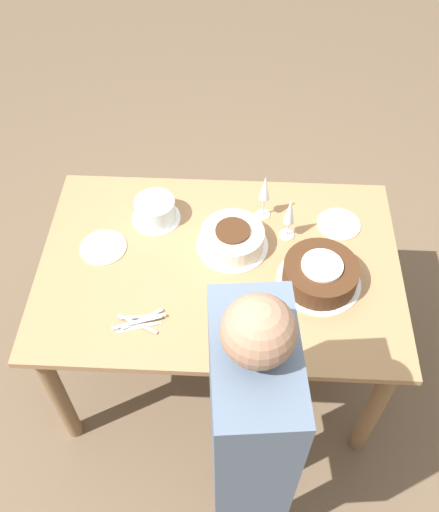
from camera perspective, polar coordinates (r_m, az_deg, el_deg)
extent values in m
plane|color=brown|center=(2.96, 0.00, -10.15)|extent=(12.00, 12.00, 0.00)
cube|color=#9E754C|center=(2.32, 0.00, -1.01)|extent=(1.46, 0.97, 0.03)
cylinder|color=brown|center=(2.54, -15.81, -13.24)|extent=(0.07, 0.07, 0.75)
cylinder|color=brown|center=(2.51, 15.18, -14.56)|extent=(0.07, 0.07, 0.75)
cylinder|color=brown|center=(2.97, -12.36, 1.13)|extent=(0.07, 0.07, 0.75)
cylinder|color=brown|center=(2.94, 13.27, 0.21)|extent=(0.07, 0.07, 0.75)
cylinder|color=white|center=(2.36, 1.29, 1.08)|extent=(0.30, 0.30, 0.01)
cylinder|color=silver|center=(2.33, 1.31, 1.78)|extent=(0.26, 0.26, 0.08)
cylinder|color=#422614|center=(2.29, 1.33, 2.56)|extent=(0.14, 0.14, 0.01)
cylinder|color=white|center=(2.28, 9.89, -2.48)|extent=(0.33, 0.33, 0.01)
cylinder|color=#422614|center=(2.24, 10.05, -1.74)|extent=(0.29, 0.29, 0.09)
cylinder|color=silver|center=(2.20, 10.23, -0.94)|extent=(0.16, 0.16, 0.01)
cylinder|color=white|center=(2.48, -6.34, 3.81)|extent=(0.21, 0.21, 0.01)
cylinder|color=silver|center=(2.44, -6.45, 4.63)|extent=(0.17, 0.17, 0.10)
cylinder|color=silver|center=(2.42, 6.73, 2.13)|extent=(0.06, 0.06, 0.00)
cylinder|color=silver|center=(2.39, 6.82, 2.80)|extent=(0.01, 0.01, 0.08)
cone|color=silver|center=(2.31, 7.06, 4.53)|extent=(0.05, 0.05, 0.13)
cylinder|color=silver|center=(2.49, 4.34, 4.17)|extent=(0.06, 0.06, 0.00)
cylinder|color=silver|center=(2.45, 4.41, 5.00)|extent=(0.01, 0.01, 0.10)
cone|color=silver|center=(2.37, 4.58, 6.86)|extent=(0.04, 0.04, 0.12)
cylinder|color=beige|center=(2.40, -11.54, 0.85)|extent=(0.19, 0.19, 0.01)
cylinder|color=beige|center=(2.49, 11.84, 3.14)|extent=(0.19, 0.19, 0.01)
cube|color=silver|center=(2.15, -8.06, -7.06)|extent=(0.17, 0.06, 0.00)
cube|color=silver|center=(2.15, -8.50, -6.92)|extent=(0.17, 0.04, 0.00)
cube|color=silver|center=(2.15, -8.21, -6.73)|extent=(0.16, 0.08, 0.00)
cube|color=silver|center=(2.16, -7.74, -6.27)|extent=(0.15, 0.10, 0.00)
cube|color=silver|center=(2.16, -7.65, -6.01)|extent=(0.17, 0.03, 0.00)
cube|color=silver|center=(2.15, -8.04, -6.51)|extent=(0.17, 0.06, 0.00)
cylinder|color=#232328|center=(2.34, 2.12, -19.48)|extent=(0.11, 0.11, 0.77)
cube|color=slate|center=(1.65, 3.15, -14.93)|extent=(0.26, 0.42, 0.64)
sphere|color=#997056|center=(1.29, 3.93, -7.53)|extent=(0.18, 0.18, 0.18)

